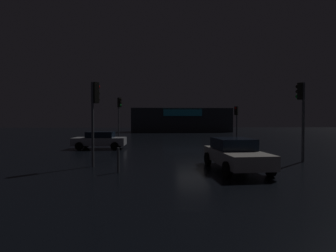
{
  "coord_description": "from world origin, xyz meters",
  "views": [
    {
      "loc": [
        -3.12,
        -19.0,
        2.3
      ],
      "look_at": [
        -1.71,
        3.92,
        1.77
      ],
      "focal_mm": 26.55,
      "sensor_mm": 36.0,
      "label": 1
    }
  ],
  "objects": [
    {
      "name": "bollard_kerb_b",
      "position": [
        -4.65,
        -8.01,
        0.55
      ],
      "size": [
        0.1,
        0.1,
        1.1
      ],
      "primitive_type": "cylinder",
      "color": "#595B60",
      "rests_on": "ground"
    },
    {
      "name": "car_far",
      "position": [
        -7.38,
        1.26,
        0.73
      ],
      "size": [
        4.16,
        2.03,
        1.38
      ],
      "color": "#B7B7BF",
      "rests_on": "ground"
    },
    {
      "name": "traffic_signal_cross_right",
      "position": [
        -6.01,
        -6.43,
        3.11
      ],
      "size": [
        0.42,
        0.42,
        4.19
      ],
      "color": "#595B60",
      "rests_on": "ground"
    },
    {
      "name": "car_near",
      "position": [
        0.7,
        -7.69,
        0.75
      ],
      "size": [
        2.24,
        4.41,
        1.45
      ],
      "color": "silver",
      "rests_on": "ground"
    },
    {
      "name": "traffic_signal_cross_left",
      "position": [
        5.34,
        5.7,
        2.65
      ],
      "size": [
        0.42,
        0.42,
        3.71
      ],
      "color": "#595B60",
      "rests_on": "ground"
    },
    {
      "name": "bollard_kerb_a",
      "position": [
        -8.81,
        7.33,
        0.58
      ],
      "size": [
        0.1,
        0.1,
        1.16
      ],
      "primitive_type": "cylinder",
      "color": "#595B60",
      "rests_on": "ground"
    },
    {
      "name": "traffic_signal_opposite",
      "position": [
        5.11,
        -5.7,
        3.1
      ],
      "size": [
        0.42,
        0.43,
        4.38
      ],
      "color": "#595B60",
      "rests_on": "ground"
    },
    {
      "name": "ground_plane",
      "position": [
        0.0,
        0.0,
        0.0
      ],
      "size": [
        120.0,
        120.0,
        0.0
      ],
      "primitive_type": "plane",
      "color": "black"
    },
    {
      "name": "traffic_signal_main",
      "position": [
        -6.41,
        5.71,
        3.43
      ],
      "size": [
        0.43,
        0.42,
        4.53
      ],
      "color": "#595B60",
      "rests_on": "ground"
    },
    {
      "name": "store_building",
      "position": [
        2.52,
        30.7,
        2.33
      ],
      "size": [
        19.43,
        6.47,
        4.65
      ],
      "color": "#33383D",
      "rests_on": "ground"
    }
  ]
}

